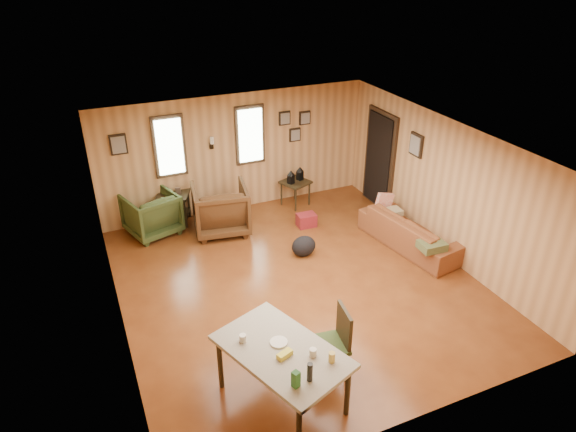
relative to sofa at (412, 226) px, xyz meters
name	(u,v)px	position (x,y,z in m)	size (l,w,h in m)	color
room	(301,209)	(-2.21, 0.03, 0.80)	(5.54, 6.04, 2.44)	brown
sofa	(412,226)	(0.00, 0.00, 0.00)	(2.06, 0.60, 0.80)	brown
recliner_brown	(221,207)	(-3.00, 1.92, 0.11)	(1.00, 0.94, 1.03)	#432914
recliner_green	(151,212)	(-4.22, 2.36, 0.05)	(0.88, 0.82, 0.90)	#32431E
end_table	(174,203)	(-3.74, 2.62, 0.02)	(0.76, 0.73, 0.76)	black
side_table	(295,180)	(-1.24, 2.37, 0.16)	(0.67, 0.67, 0.83)	black
cooler	(306,220)	(-1.43, 1.43, -0.27)	(0.37, 0.27, 0.26)	maroon
backpack	(304,246)	(-1.93, 0.49, -0.21)	(0.44, 0.33, 0.38)	black
sofa_pillows	(408,225)	(-0.15, -0.07, 0.10)	(0.49, 1.81, 0.37)	#4A522E
dining_table	(282,355)	(-3.56, -2.38, 0.33)	(1.43, 1.80, 1.03)	gray
dining_chair	(335,339)	(-2.78, -2.22, 0.15)	(0.51, 0.51, 0.99)	#32431E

